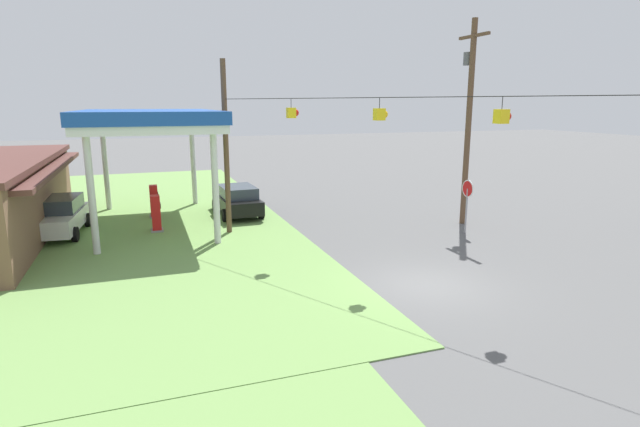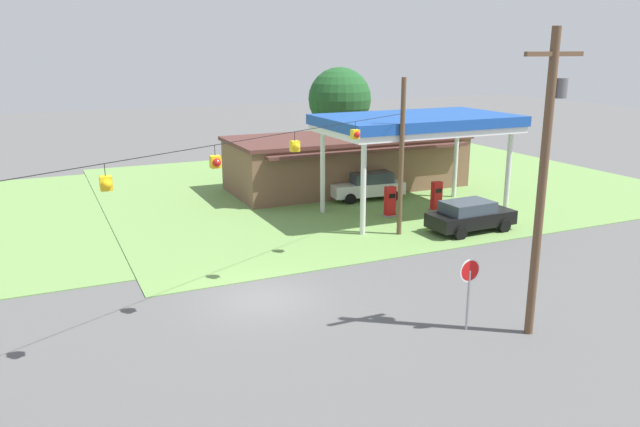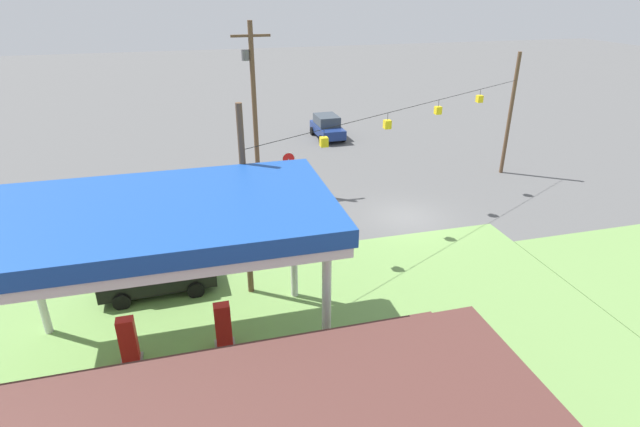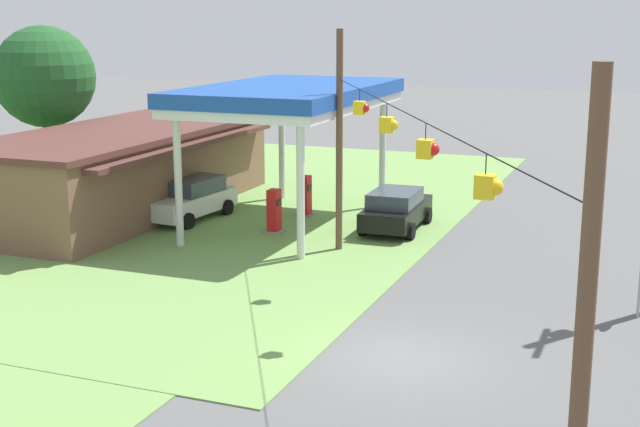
% 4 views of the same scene
% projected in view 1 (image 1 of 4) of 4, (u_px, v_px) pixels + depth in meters
% --- Properties ---
extents(ground_plane, '(160.00, 160.00, 0.00)m').
position_uv_depth(ground_plane, '(427.00, 285.00, 16.55)').
color(ground_plane, '#565656').
extents(gas_station_canopy, '(10.56, 6.18, 5.60)m').
position_uv_depth(gas_station_canopy, '(149.00, 121.00, 23.84)').
color(gas_station_canopy, silver).
rests_on(gas_station_canopy, ground).
extents(fuel_pump_near, '(0.71, 0.56, 1.73)m').
position_uv_depth(fuel_pump_near, '(156.00, 215.00, 23.33)').
color(fuel_pump_near, gray).
rests_on(fuel_pump_near, ground).
extents(fuel_pump_far, '(0.71, 0.56, 1.73)m').
position_uv_depth(fuel_pump_far, '(154.00, 202.00, 26.18)').
color(fuel_pump_far, gray).
rests_on(fuel_pump_far, ground).
extents(car_at_pumps_front, '(4.62, 2.23, 1.62)m').
position_uv_depth(car_at_pumps_front, '(237.00, 200.00, 26.74)').
color(car_at_pumps_front, black).
rests_on(car_at_pumps_front, ground).
extents(car_at_pumps_rear, '(4.74, 2.43, 1.73)m').
position_uv_depth(car_at_pumps_rear, '(59.00, 216.00, 22.74)').
color(car_at_pumps_rear, white).
rests_on(car_at_pumps_rear, ground).
extents(stop_sign_roadside, '(0.80, 0.08, 2.50)m').
position_uv_depth(stop_sign_roadside, '(467.00, 195.00, 22.86)').
color(stop_sign_roadside, '#99999E').
rests_on(stop_sign_roadside, ground).
extents(utility_pole_main, '(2.20, 0.44, 9.79)m').
position_uv_depth(utility_pole_main, '(469.00, 113.00, 24.05)').
color(utility_pole_main, brown).
rests_on(utility_pole_main, ground).
extents(signal_span_gantry, '(18.50, 10.24, 7.82)m').
position_uv_depth(signal_span_gantry, '(433.00, 156.00, 15.63)').
color(signal_span_gantry, brown).
rests_on(signal_span_gantry, ground).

